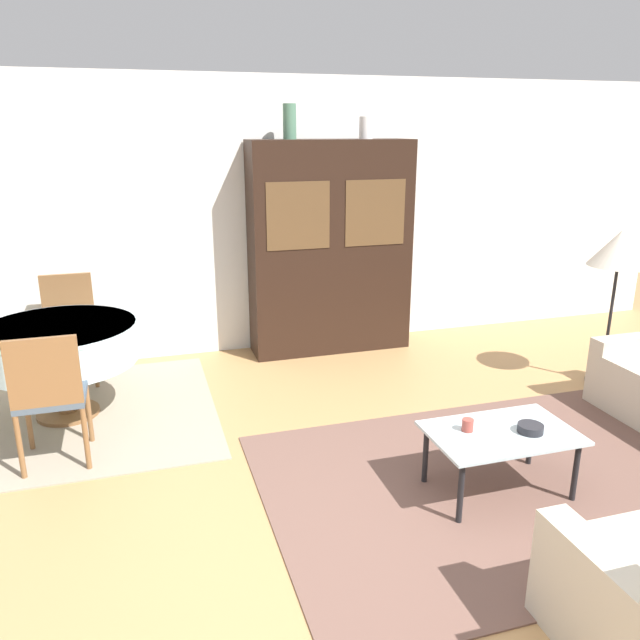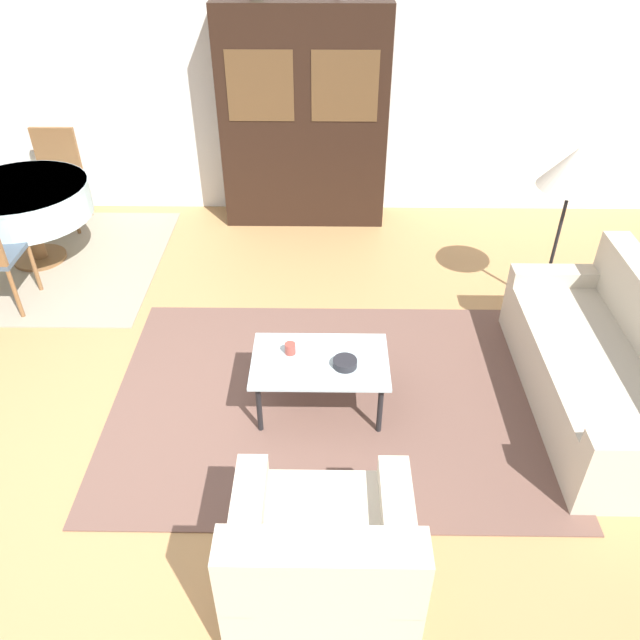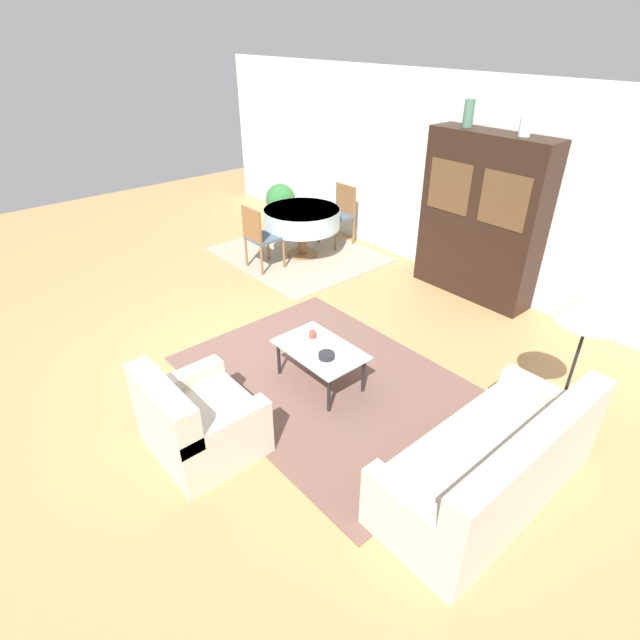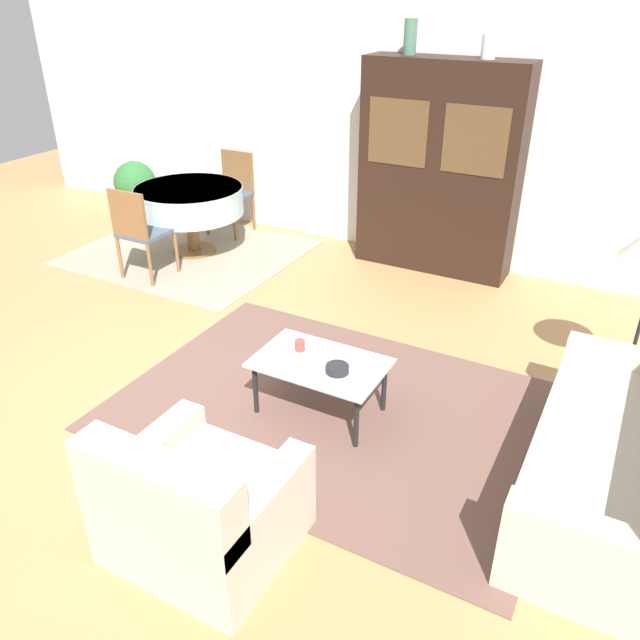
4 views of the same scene
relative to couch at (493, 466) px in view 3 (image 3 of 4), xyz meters
The scene contains 17 objects.
ground_plane 3.09m from the couch, 169.77° to the right, with size 14.00×14.00×0.00m, color tan.
wall_back 4.45m from the couch, 134.50° to the left, with size 10.00×0.06×2.70m.
area_rug 1.88m from the couch, behind, with size 3.06×2.20×0.01m.
dining_rug 5.04m from the couch, 158.52° to the left, with size 2.39×2.05×0.01m.
couch is the anchor object (origin of this frame).
armchair 2.40m from the couch, 142.71° to the right, with size 0.90×0.82×0.82m.
coffee_table 1.94m from the couch, behind, with size 0.90×0.58×0.41m.
display_cabinet 3.61m from the couch, 127.11° to the left, with size 1.61×0.44×2.11m.
dining_table 5.01m from the couch, 157.80° to the left, with size 1.18×1.18×0.75m.
dining_chair_near 4.76m from the couch, 166.85° to the left, with size 0.44×0.44×0.95m.
dining_chair_far 5.36m from the couch, 149.78° to the left, with size 0.44×0.44×0.95m.
floor_lamp 1.51m from the couch, 92.52° to the left, with size 0.51×0.51×1.39m.
cup 2.14m from the couch, behind, with size 0.07×0.07×0.08m.
bowl 1.78m from the couch, behind, with size 0.16×0.16×0.05m.
vase_tall 4.26m from the couch, 131.96° to the left, with size 0.12×0.12×0.32m.
vase_short 3.84m from the couch, 122.24° to the left, with size 0.13×0.13×0.21m.
potted_plant 6.59m from the couch, 157.23° to the left, with size 0.54×0.54×0.71m.
Camera 3 is at (4.20, -2.20, 3.19)m, focal length 28.00 mm.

